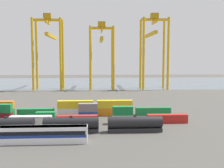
{
  "coord_description": "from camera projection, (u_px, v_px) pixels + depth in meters",
  "views": [
    {
      "loc": [
        9.36,
        -81.0,
        19.33
      ],
      "look_at": [
        16.07,
        37.55,
        8.32
      ],
      "focal_mm": 43.48,
      "sensor_mm": 36.0,
      "label": 1
    }
  ],
  "objects": [
    {
      "name": "shipping_container_5",
      "position": [
        77.0,
        120.0,
        80.59
      ],
      "size": [
        12.1,
        2.44,
        2.6
      ],
      "primitive_type": "cube",
      "color": "#AD211C",
      "rests_on": "ground_plane"
    },
    {
      "name": "shipping_container_8",
      "position": [
        167.0,
        119.0,
        82.12
      ],
      "size": [
        12.1,
        2.44,
        2.6
      ],
      "primitive_type": "cube",
      "color": "#AD211C",
      "rests_on": "ground_plane"
    },
    {
      "name": "shipping_container_18",
      "position": [
        36.0,
        112.0,
        91.7
      ],
      "size": [
        12.1,
        2.44,
        2.6
      ],
      "primitive_type": "cube",
      "color": "#197538",
      "rests_on": "ground_plane"
    },
    {
      "name": "shipping_container_11",
      "position": [
        2.0,
        108.0,
        84.98
      ],
      "size": [
        6.04,
        2.44,
        2.6
      ],
      "primitive_type": "cube",
      "color": "#197538",
      "rests_on": "shipping_container_10"
    },
    {
      "name": "gantry_crane_west",
      "position": [
        49.0,
        44.0,
        174.09
      ],
      "size": [
        18.54,
        38.87,
        47.67
      ],
      "color": "gold",
      "rests_on": "ground_plane"
    },
    {
      "name": "harbour_water",
      "position": [
        85.0,
        83.0,
        221.89
      ],
      "size": [
        400.0,
        110.0,
        0.01
      ],
      "primitive_type": "cube",
      "color": "slate",
      "rests_on": "ground_plane"
    },
    {
      "name": "gantry_crane_central",
      "position": [
        102.0,
        48.0,
        175.8
      ],
      "size": [
        15.89,
        35.31,
        42.85
      ],
      "color": "gold",
      "rests_on": "ground_plane"
    },
    {
      "name": "shipping_container_6",
      "position": [
        123.0,
        119.0,
        81.36
      ],
      "size": [
        6.04,
        2.44,
        2.6
      ],
      "primitive_type": "cube",
      "color": "silver",
      "rests_on": "ground_plane"
    },
    {
      "name": "shipping_container_10",
      "position": [
        2.0,
        116.0,
        85.22
      ],
      "size": [
        6.04,
        2.44,
        2.6
      ],
      "primitive_type": "cube",
      "color": "maroon",
      "rests_on": "ground_plane"
    },
    {
      "name": "shipping_container_19",
      "position": [
        76.0,
        112.0,
        92.46
      ],
      "size": [
        12.1,
        2.44,
        2.6
      ],
      "primitive_type": "cube",
      "color": "silver",
      "rests_on": "ground_plane"
    },
    {
      "name": "shipping_container_7",
      "position": [
        123.0,
        111.0,
        81.12
      ],
      "size": [
        6.04,
        2.44,
        2.6
      ],
      "primitive_type": "cube",
      "color": "#197538",
      "rests_on": "shipping_container_6"
    },
    {
      "name": "shipping_container_21",
      "position": [
        115.0,
        111.0,
        93.21
      ],
      "size": [
        12.1,
        2.44,
        2.6
      ],
      "primitive_type": "cube",
      "color": "orange",
      "rests_on": "ground_plane"
    },
    {
      "name": "shipping_container_4",
      "position": [
        31.0,
        120.0,
        79.83
      ],
      "size": [
        12.1,
        2.44,
        2.6
      ],
      "primitive_type": "cube",
      "color": "silver",
      "rests_on": "ground_plane"
    },
    {
      "name": "shipping_container_14",
      "position": [
        88.0,
        107.0,
        86.5
      ],
      "size": [
        6.04,
        2.44,
        2.6
      ],
      "primitive_type": "cube",
      "color": "slate",
      "rests_on": "shipping_container_13"
    },
    {
      "name": "shipping_container_20",
      "position": [
        76.0,
        104.0,
        92.22
      ],
      "size": [
        12.1,
        2.44,
        2.6
      ],
      "primitive_type": "cube",
      "color": "gold",
      "rests_on": "shipping_container_19"
    },
    {
      "name": "shipping_container_13",
      "position": [
        88.0,
        115.0,
        86.74
      ],
      "size": [
        6.04,
        2.44,
        2.6
      ],
      "primitive_type": "cube",
      "color": "#1C4299",
      "rests_on": "ground_plane"
    },
    {
      "name": "gantry_crane_east",
      "position": [
        153.0,
        43.0,
        177.82
      ],
      "size": [
        17.24,
        39.01,
        48.43
      ],
      "color": "gold",
      "rests_on": "ground_plane"
    },
    {
      "name": "shipping_container_22",
      "position": [
        115.0,
        104.0,
        92.97
      ],
      "size": [
        12.1,
        2.44,
        2.6
      ],
      "primitive_type": "cube",
      "color": "gold",
      "rests_on": "shipping_container_21"
    },
    {
      "name": "shipping_container_12",
      "position": [
        46.0,
        116.0,
        85.98
      ],
      "size": [
        6.04,
        2.44,
        2.6
      ],
      "primitive_type": "cube",
      "color": "#197538",
      "rests_on": "ground_plane"
    },
    {
      "name": "shipping_container_23",
      "position": [
        153.0,
        111.0,
        93.96
      ],
      "size": [
        12.1,
        2.44,
        2.6
      ],
      "primitive_type": "cube",
      "color": "#197538",
      "rests_on": "ground_plane"
    },
    {
      "name": "freight_tank_row",
      "position": [
        71.0,
        125.0,
        71.02
      ],
      "size": [
        47.99,
        3.03,
        4.49
      ],
      "color": "#232326",
      "rests_on": "ground_plane"
    },
    {
      "name": "ground_plane",
      "position": [
        76.0,
        102.0,
        121.55
      ],
      "size": [
        420.0,
        420.0,
        0.0
      ],
      "primitive_type": "plane",
      "color": "#4C4944"
    }
  ]
}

